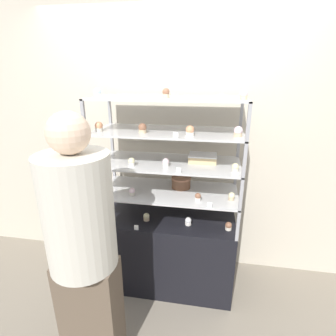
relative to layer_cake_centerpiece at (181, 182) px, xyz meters
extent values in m
plane|color=gray|center=(-0.10, -0.09, -1.02)|extent=(20.00, 20.00, 0.00)
cube|color=beige|center=(-0.10, 0.32, 0.28)|extent=(8.00, 0.05, 2.60)
cube|color=black|center=(-0.10, -0.09, -0.67)|extent=(1.19, 0.53, 0.71)
cube|color=#99999E|center=(-0.69, 0.16, -0.18)|extent=(0.02, 0.02, 0.26)
cube|color=#99999E|center=(0.48, 0.16, -0.18)|extent=(0.02, 0.02, 0.26)
cube|color=#99999E|center=(-0.69, -0.34, -0.18)|extent=(0.02, 0.02, 0.26)
cube|color=#99999E|center=(0.48, -0.34, -0.18)|extent=(0.02, 0.02, 0.26)
cube|color=silver|center=(-0.10, -0.09, -0.06)|extent=(1.19, 0.53, 0.01)
cube|color=#99999E|center=(-0.69, 0.16, 0.08)|extent=(0.02, 0.02, 0.26)
cube|color=#99999E|center=(0.48, 0.16, 0.08)|extent=(0.02, 0.02, 0.26)
cube|color=#99999E|center=(-0.69, -0.34, 0.08)|extent=(0.02, 0.02, 0.26)
cube|color=#99999E|center=(0.48, -0.34, 0.08)|extent=(0.02, 0.02, 0.26)
cube|color=silver|center=(-0.10, -0.09, 0.21)|extent=(1.19, 0.53, 0.01)
cube|color=#99999E|center=(-0.69, 0.16, 0.34)|extent=(0.02, 0.02, 0.26)
cube|color=#99999E|center=(0.48, 0.16, 0.34)|extent=(0.02, 0.02, 0.26)
cube|color=#99999E|center=(-0.69, -0.34, 0.34)|extent=(0.02, 0.02, 0.26)
cube|color=#99999E|center=(0.48, -0.34, 0.34)|extent=(0.02, 0.02, 0.26)
cube|color=silver|center=(-0.10, -0.09, 0.47)|extent=(1.19, 0.53, 0.01)
cube|color=#99999E|center=(-0.69, 0.16, 0.61)|extent=(0.02, 0.02, 0.26)
cube|color=#99999E|center=(0.48, 0.16, 0.61)|extent=(0.02, 0.02, 0.26)
cube|color=#99999E|center=(-0.69, -0.34, 0.61)|extent=(0.02, 0.02, 0.26)
cube|color=#99999E|center=(0.48, -0.34, 0.61)|extent=(0.02, 0.02, 0.26)
cube|color=silver|center=(-0.10, -0.09, 0.73)|extent=(1.19, 0.53, 0.01)
cylinder|color=brown|center=(0.00, 0.00, -0.01)|extent=(0.17, 0.17, 0.08)
cylinder|color=#8C5B42|center=(0.00, 0.00, 0.04)|extent=(0.17, 0.17, 0.01)
cube|color=#DBBC84|center=(0.18, -0.03, 0.24)|extent=(0.23, 0.17, 0.05)
cube|color=white|center=(0.18, -0.03, 0.27)|extent=(0.23, 0.17, 0.01)
cylinder|color=#CCB28C|center=(-0.63, -0.14, -0.30)|extent=(0.05, 0.05, 0.03)
sphere|color=#F4EAB2|center=(-0.63, -0.14, -0.27)|extent=(0.05, 0.05, 0.05)
cylinder|color=#CCB28C|center=(-0.28, -0.17, -0.30)|extent=(0.05, 0.05, 0.03)
sphere|color=#F4EAB2|center=(-0.28, -0.17, -0.27)|extent=(0.05, 0.05, 0.05)
cylinder|color=white|center=(0.09, -0.18, -0.30)|extent=(0.05, 0.05, 0.03)
sphere|color=white|center=(0.09, -0.18, -0.27)|extent=(0.05, 0.05, 0.05)
cylinder|color=beige|center=(0.42, -0.20, -0.30)|extent=(0.05, 0.05, 0.03)
sphere|color=#8C5B42|center=(0.42, -0.20, -0.27)|extent=(0.05, 0.05, 0.05)
cube|color=white|center=(-0.33, -0.33, -0.29)|extent=(0.04, 0.00, 0.04)
cylinder|color=white|center=(-0.65, -0.20, -0.04)|extent=(0.05, 0.05, 0.03)
sphere|color=silver|center=(-0.65, -0.20, -0.01)|extent=(0.05, 0.05, 0.05)
cylinder|color=beige|center=(-0.38, -0.22, -0.04)|extent=(0.05, 0.05, 0.03)
sphere|color=silver|center=(-0.38, -0.22, -0.01)|extent=(0.05, 0.05, 0.05)
cylinder|color=white|center=(0.16, -0.23, -0.04)|extent=(0.05, 0.05, 0.03)
sphere|color=#8C5B42|center=(0.16, -0.23, -0.01)|extent=(0.05, 0.05, 0.05)
cylinder|color=#CCB28C|center=(0.43, -0.18, -0.04)|extent=(0.05, 0.05, 0.03)
sphere|color=#F4EAB2|center=(0.43, -0.18, -0.01)|extent=(0.05, 0.05, 0.05)
cube|color=white|center=(0.26, -0.33, -0.03)|extent=(0.04, 0.00, 0.04)
cylinder|color=#CCB28C|center=(-0.65, -0.19, 0.23)|extent=(0.05, 0.05, 0.03)
sphere|color=#E5996B|center=(-0.65, -0.19, 0.25)|extent=(0.05, 0.05, 0.05)
cylinder|color=white|center=(-0.37, -0.23, 0.23)|extent=(0.05, 0.05, 0.03)
sphere|color=#F4EAB2|center=(-0.37, -0.23, 0.25)|extent=(0.05, 0.05, 0.05)
cylinder|color=white|center=(-0.10, -0.19, 0.23)|extent=(0.05, 0.05, 0.03)
sphere|color=silver|center=(-0.10, -0.19, 0.25)|extent=(0.05, 0.05, 0.05)
cylinder|color=beige|center=(0.43, -0.22, 0.23)|extent=(0.05, 0.05, 0.03)
sphere|color=#F4EAB2|center=(0.43, -0.22, 0.25)|extent=(0.05, 0.05, 0.05)
cube|color=white|center=(0.02, -0.33, 0.23)|extent=(0.04, 0.00, 0.04)
cylinder|color=beige|center=(-0.64, -0.19, 0.49)|extent=(0.06, 0.06, 0.03)
sphere|color=#E5996B|center=(-0.64, -0.19, 0.52)|extent=(0.06, 0.06, 0.06)
cylinder|color=#CCB28C|center=(-0.28, -0.19, 0.49)|extent=(0.06, 0.06, 0.03)
sphere|color=#8C5B42|center=(-0.28, -0.19, 0.52)|extent=(0.06, 0.06, 0.06)
cylinder|color=white|center=(0.08, -0.23, 0.49)|extent=(0.06, 0.06, 0.03)
sphere|color=#E5996B|center=(0.08, -0.23, 0.52)|extent=(0.06, 0.06, 0.06)
cylinder|color=#CCB28C|center=(0.43, -0.19, 0.49)|extent=(0.06, 0.06, 0.03)
sphere|color=silver|center=(0.43, -0.19, 0.52)|extent=(0.06, 0.06, 0.06)
cube|color=white|center=(-0.01, -0.33, 0.50)|extent=(0.04, 0.00, 0.04)
cylinder|color=white|center=(-0.63, -0.18, 0.75)|extent=(0.05, 0.05, 0.03)
sphere|color=silver|center=(-0.63, -0.18, 0.78)|extent=(0.05, 0.05, 0.05)
cylinder|color=#CCB28C|center=(-0.11, -0.14, 0.75)|extent=(0.05, 0.05, 0.03)
sphere|color=#8C5B42|center=(-0.11, -0.14, 0.78)|extent=(0.05, 0.05, 0.05)
cylinder|color=#CCB28C|center=(0.45, -0.19, 0.75)|extent=(0.05, 0.05, 0.03)
sphere|color=silver|center=(0.45, -0.19, 0.78)|extent=(0.05, 0.05, 0.05)
cube|color=white|center=(0.29, -0.33, 0.76)|extent=(0.04, 0.00, 0.04)
cube|color=brown|center=(-0.49, -0.89, -0.62)|extent=(0.39, 0.21, 0.82)
cylinder|color=beige|center=(-0.49, -0.89, 0.15)|extent=(0.41, 0.41, 0.71)
sphere|color=beige|center=(-0.49, -0.89, 0.62)|extent=(0.23, 0.23, 0.23)
camera|label=1|loc=(0.25, -2.13, 0.90)|focal=28.00mm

